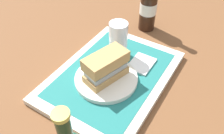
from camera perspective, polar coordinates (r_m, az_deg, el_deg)
ground_plane at (r=0.75m, az=0.00°, el=-2.80°), size 3.00×3.00×0.00m
tray at (r=0.74m, az=0.00°, el=-2.26°), size 0.44×0.32×0.02m
placemat at (r=0.74m, az=0.00°, el=-1.68°), size 0.38×0.27×0.00m
plate at (r=0.71m, az=-1.22°, el=-2.93°), size 0.19×0.19×0.01m
sandwich at (r=0.68m, az=-1.06°, el=0.17°), size 0.14×0.10×0.08m
beer_glass at (r=0.76m, az=1.53°, el=6.97°), size 0.06×0.06×0.12m
napkin_folded at (r=0.77m, az=7.16°, el=0.82°), size 0.09×0.07×0.01m
beer_bottle at (r=0.93m, az=8.86°, el=14.70°), size 0.07×0.07×0.27m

